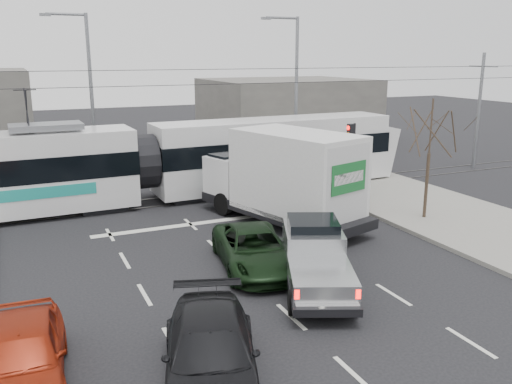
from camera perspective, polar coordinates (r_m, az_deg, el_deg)
name	(u,v)px	position (r m, az deg, el deg)	size (l,w,h in m)	color
ground	(294,268)	(18.15, 4.06, -8.00)	(120.00, 120.00, 0.00)	black
sidewalk_right	(495,231)	(23.53, 23.83, -3.78)	(6.00, 60.00, 0.15)	gray
rails	(199,198)	(26.92, -6.01, -0.59)	(60.00, 1.60, 0.03)	#33302D
building_right	(286,111)	(43.85, 3.18, 8.50)	(12.00, 10.00, 5.00)	slate
bare_tree	(431,132)	(23.48, 17.92, 6.04)	(2.40, 2.40, 5.00)	#47382B
traffic_signal	(352,145)	(26.06, 10.03, 4.92)	(0.44, 0.44, 3.60)	black
street_lamp_near	(294,85)	(32.65, 3.98, 11.13)	(2.38, 0.25, 9.00)	slate
street_lamp_far	(88,88)	(31.06, -17.31, 10.38)	(2.38, 0.25, 9.00)	slate
catenary	(197,119)	(26.21, -6.23, 7.62)	(60.00, 0.20, 7.00)	black
tram	(143,163)	(25.99, -11.82, 3.00)	(26.73, 3.44, 5.44)	silver
silver_pickup	(315,256)	(16.65, 6.22, -6.68)	(3.68, 5.48, 1.89)	black
box_truck	(285,178)	(22.28, 3.04, 1.44)	(4.82, 8.26, 3.91)	black
navy_pickup	(331,182)	(26.20, 7.90, 1.04)	(3.17, 4.82, 1.91)	black
green_car	(254,249)	(17.89, -0.19, -6.04)	(2.19, 4.75, 1.32)	black
red_car	(22,356)	(12.79, -23.39, -15.59)	(1.76, 4.38, 1.49)	#9B240E
dark_car	(211,354)	(11.99, -4.79, -16.64)	(2.00, 4.93, 1.43)	black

